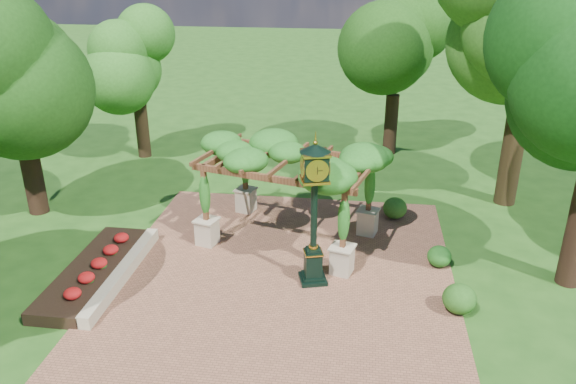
# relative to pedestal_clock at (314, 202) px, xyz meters

# --- Properties ---
(ground) EXTENTS (120.00, 120.00, 0.00)m
(ground) POSITION_rel_pedestal_clock_xyz_m (-0.92, -1.11, -2.56)
(ground) COLOR #1E4714
(ground) RESTS_ON ground
(brick_plaza) EXTENTS (10.00, 12.00, 0.04)m
(brick_plaza) POSITION_rel_pedestal_clock_xyz_m (-0.92, -0.11, -2.54)
(brick_plaza) COLOR brown
(brick_plaza) RESTS_ON ground
(border_wall) EXTENTS (0.35, 5.00, 0.40)m
(border_wall) POSITION_rel_pedestal_clock_xyz_m (-5.52, -0.61, -2.36)
(border_wall) COLOR #C6B793
(border_wall) RESTS_ON ground
(flower_bed) EXTENTS (1.50, 5.00, 0.36)m
(flower_bed) POSITION_rel_pedestal_clock_xyz_m (-6.42, -0.61, -2.38)
(flower_bed) COLOR red
(flower_bed) RESTS_ON ground
(pedestal_clock) EXTENTS (1.04, 1.04, 4.27)m
(pedestal_clock) POSITION_rel_pedestal_clock_xyz_m (0.00, 0.00, 0.00)
(pedestal_clock) COLOR black
(pedestal_clock) RESTS_ON brick_plaza
(pergola) EXTENTS (6.03, 4.63, 3.36)m
(pergola) POSITION_rel_pedestal_clock_xyz_m (-1.04, 2.52, 0.21)
(pergola) COLOR #C2AF90
(pergola) RESTS_ON brick_plaza
(sundial) EXTENTS (0.71, 0.71, 1.09)m
(sundial) POSITION_rel_pedestal_clock_xyz_m (-0.71, 7.68, -2.08)
(sundial) COLOR #9B9A93
(sundial) RESTS_ON ground
(shrub_front) EXTENTS (0.99, 0.99, 0.80)m
(shrub_front) POSITION_rel_pedestal_clock_xyz_m (3.97, -1.00, -2.12)
(shrub_front) COLOR #225016
(shrub_front) RESTS_ON brick_plaza
(shrub_mid) EXTENTS (0.73, 0.73, 0.65)m
(shrub_mid) POSITION_rel_pedestal_clock_xyz_m (3.71, 1.35, -2.19)
(shrub_mid) COLOR #1D5417
(shrub_mid) RESTS_ON brick_plaza
(shrub_back) EXTENTS (1.06, 1.06, 0.77)m
(shrub_back) POSITION_rel_pedestal_clock_xyz_m (2.51, 4.58, -2.13)
(shrub_back) COLOR #295B1A
(shrub_back) RESTS_ON brick_plaza
(tree_west_near) EXTENTS (4.43, 4.43, 8.34)m
(tree_west_near) POSITION_rel_pedestal_clock_xyz_m (-10.47, 3.41, 3.16)
(tree_west_near) COLOR black
(tree_west_near) RESTS_ON ground
(tree_west_far) EXTENTS (3.03, 3.03, 6.92)m
(tree_west_far) POSITION_rel_pedestal_clock_xyz_m (-8.87, 9.87, 2.16)
(tree_west_far) COLOR black
(tree_west_far) RESTS_ON ground
(tree_north) EXTENTS (3.69, 3.69, 7.26)m
(tree_north) POSITION_rel_pedestal_clock_xyz_m (2.52, 11.89, 2.42)
(tree_north) COLOR #322014
(tree_north) RESTS_ON ground
(tree_east_far) EXTENTS (4.96, 4.96, 10.44)m
(tree_east_far) POSITION_rel_pedestal_clock_xyz_m (6.74, 6.62, 4.61)
(tree_east_far) COLOR #322513
(tree_east_far) RESTS_ON ground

